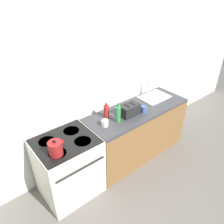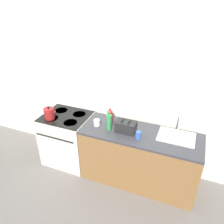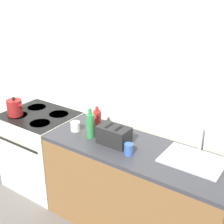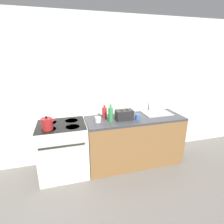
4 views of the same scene
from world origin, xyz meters
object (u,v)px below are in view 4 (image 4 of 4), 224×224
(cup_white, at_px, (98,120))
(bottle_green, at_px, (111,114))
(kettle, at_px, (47,124))
(stove, at_px, (63,149))
(bottle_red, at_px, (104,113))
(cup_blue, at_px, (137,117))
(toaster, at_px, (124,115))

(cup_white, bearing_deg, bottle_green, -6.71)
(kettle, xyz_separation_m, bottle_green, (0.98, 0.07, 0.03))
(stove, xyz_separation_m, bottle_red, (0.74, 0.10, 0.53))
(stove, distance_m, kettle, 0.58)
(stove, height_order, cup_white, cup_white)
(cup_blue, bearing_deg, kettle, -179.49)
(kettle, relative_size, bottle_green, 0.73)
(bottle_green, height_order, cup_white, bottle_green)
(toaster, distance_m, bottle_red, 0.34)
(kettle, bearing_deg, bottle_green, 4.05)
(stove, distance_m, cup_white, 0.76)
(cup_white, xyz_separation_m, cup_blue, (0.67, -0.08, 0.00))
(kettle, distance_m, toaster, 1.23)
(bottle_green, bearing_deg, toaster, 6.00)
(kettle, relative_size, cup_white, 2.25)
(bottle_green, distance_m, cup_white, 0.22)
(stove, relative_size, kettle, 4.19)
(toaster, height_order, bottle_green, bottle_green)
(toaster, relative_size, cup_white, 3.04)
(bottle_green, bearing_deg, cup_white, 173.29)
(bottle_green, distance_m, cup_blue, 0.46)
(kettle, xyz_separation_m, bottle_red, (0.92, 0.25, 0.01))
(kettle, relative_size, cup_blue, 2.11)
(stove, relative_size, cup_blue, 8.84)
(bottle_red, bearing_deg, kettle, -164.71)
(bottle_green, height_order, bottle_red, bottle_green)
(stove, height_order, toaster, toaster)
(toaster, xyz_separation_m, bottle_red, (-0.31, 0.16, 0.01))
(toaster, height_order, bottle_red, bottle_red)
(bottle_green, relative_size, cup_white, 3.08)
(kettle, height_order, bottle_green, bottle_green)
(cup_blue, bearing_deg, bottle_red, 155.05)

